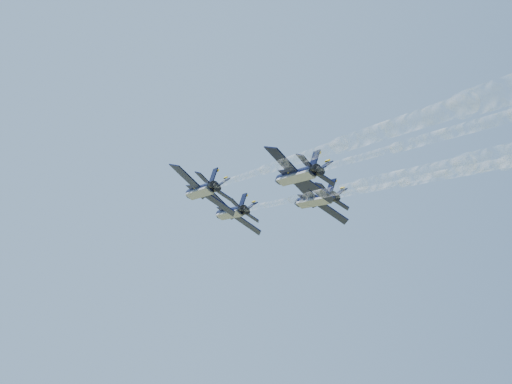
{
  "coord_description": "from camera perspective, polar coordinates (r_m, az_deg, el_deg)",
  "views": [
    {
      "loc": [
        -19.44,
        -110.57,
        70.62
      ],
      "look_at": [
        -2.22,
        0.57,
        98.34
      ],
      "focal_mm": 55.0,
      "sensor_mm": 36.0,
      "label": 1
    }
  ],
  "objects": [
    {
      "name": "jet_left",
      "position": [
        111.16,
        -4.03,
        0.08
      ],
      "size": [
        9.7,
        15.24,
        6.57
      ],
      "rotation": [
        0.0,
        0.61,
        0.24
      ],
      "color": "black"
    },
    {
      "name": "smoke_trail_left",
      "position": [
        63.42,
        12.97,
        11.45
      ],
      "size": [
        20.19,
        74.38,
        2.6
      ],
      "rotation": [
        0.0,
        0.61,
        0.24
      ],
      "color": "white"
    },
    {
      "name": "smoke_trail_lead",
      "position": [
        77.24,
        13.36,
        6.79
      ],
      "size": [
        20.19,
        74.38,
        2.6
      ],
      "rotation": [
        0.0,
        0.61,
        0.24
      ],
      "color": "white"
    },
    {
      "name": "jet_right",
      "position": [
        116.77,
        4.28,
        -0.59
      ],
      "size": [
        9.7,
        15.24,
        6.57
      ],
      "rotation": [
        0.0,
        0.61,
        0.24
      ],
      "color": "black"
    },
    {
      "name": "jet_slot",
      "position": [
        102.98,
        2.97,
        1.2
      ],
      "size": [
        9.7,
        15.24,
        6.57
      ],
      "rotation": [
        0.0,
        0.61,
        0.24
      ],
      "color": "black"
    },
    {
      "name": "jet_lead",
      "position": [
        125.04,
        -1.86,
        -1.51
      ],
      "size": [
        9.7,
        15.24,
        6.57
      ],
      "rotation": [
        0.0,
        0.61,
        0.24
      ],
      "color": "black"
    }
  ]
}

